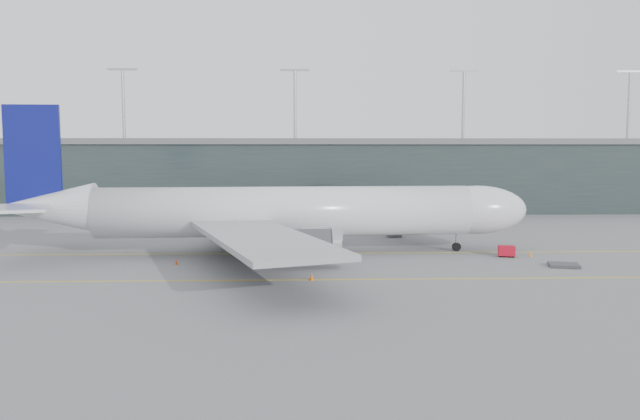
{
  "coord_description": "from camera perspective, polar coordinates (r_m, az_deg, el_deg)",
  "views": [
    {
      "loc": [
        5.75,
        -81.82,
        13.2
      ],
      "look_at": [
        8.4,
        -4.0,
        5.5
      ],
      "focal_mm": 35.0,
      "sensor_mm": 36.0,
      "label": 1
    }
  ],
  "objects": [
    {
      "name": "ground",
      "position": [
        83.08,
        -5.91,
        -3.52
      ],
      "size": [
        320.0,
        320.0,
        0.0
      ],
      "primitive_type": "plane",
      "color": "#55565A",
      "rests_on": "ground"
    },
    {
      "name": "uld_c",
      "position": [
        93.51,
        -5.72,
        -1.89
      ],
      "size": [
        2.52,
        2.3,
        1.86
      ],
      "rotation": [
        0.0,
        0.0,
        0.39
      ],
      "color": "#3F3E44",
      "rests_on": "ground"
    },
    {
      "name": "taxiline_a",
      "position": [
        79.14,
        -6.11,
        -3.98
      ],
      "size": [
        160.0,
        0.25,
        0.02
      ],
      "primitive_type": "cube",
      "color": "gold",
      "rests_on": "ground"
    },
    {
      "name": "main_aircraft",
      "position": [
        78.18,
        -3.59,
        -0.26
      ],
      "size": [
        65.67,
        61.68,
        18.42
      ],
      "rotation": [
        0.0,
        0.0,
        0.05
      ],
      "color": "silver",
      "rests_on": "ground"
    },
    {
      "name": "cone_tail",
      "position": [
        73.02,
        -13.02,
        -4.65
      ],
      "size": [
        0.41,
        0.41,
        0.65
      ],
      "primitive_type": "cone",
      "color": "#D7450B",
      "rests_on": "ground"
    },
    {
      "name": "jet_bridge",
      "position": [
        105.62,
        4.53,
        0.92
      ],
      "size": [
        15.06,
        42.67,
        6.04
      ],
      "rotation": [
        0.0,
        0.0,
        0.32
      ],
      "color": "#2F3034",
      "rests_on": "ground"
    },
    {
      "name": "taxiline_lead_main",
      "position": [
        102.67,
        -2.35,
        -1.74
      ],
      "size": [
        0.25,
        60.0,
        0.02
      ],
      "primitive_type": "cube",
      "color": "gold",
      "rests_on": "ground"
    },
    {
      "name": "terminal",
      "position": [
        140.05,
        -4.31,
        3.35
      ],
      "size": [
        240.0,
        36.0,
        29.0
      ],
      "color": "#1E2929",
      "rests_on": "ground"
    },
    {
      "name": "taxiline_b",
      "position": [
        63.47,
        -7.15,
        -6.39
      ],
      "size": [
        160.0,
        0.25,
        0.02
      ],
      "primitive_type": "cube",
      "color": "gold",
      "rests_on": "ground"
    },
    {
      "name": "cone_nose",
      "position": [
        80.67,
        18.7,
        -3.85
      ],
      "size": [
        0.38,
        0.38,
        0.61
      ],
      "primitive_type": "cone",
      "color": "orange",
      "rests_on": "ground"
    },
    {
      "name": "gse_cart",
      "position": [
        79.54,
        16.69,
        -3.59
      ],
      "size": [
        2.23,
        1.68,
        1.36
      ],
      "rotation": [
        0.0,
        0.0,
        -0.23
      ],
      "color": "#A30B1D",
      "rests_on": "ground"
    },
    {
      "name": "uld_a",
      "position": [
        94.49,
        -9.25,
        -1.88
      ],
      "size": [
        2.15,
        1.8,
        1.8
      ],
      "rotation": [
        0.0,
        0.0,
        -0.12
      ],
      "color": "#3F3E44",
      "rests_on": "ground"
    },
    {
      "name": "uld_b",
      "position": [
        95.38,
        -6.79,
        -1.76
      ],
      "size": [
        2.41,
        2.15,
        1.84
      ],
      "rotation": [
        0.0,
        0.0,
        0.31
      ],
      "color": "#3F3E44",
      "rests_on": "ground"
    },
    {
      "name": "baggage_dolly",
      "position": [
        75.21,
        21.39,
        -4.7
      ],
      "size": [
        3.75,
        3.28,
        0.32
      ],
      "primitive_type": "cube",
      "rotation": [
        0.0,
        0.0,
        -0.24
      ],
      "color": "#323237",
      "rests_on": "ground"
    },
    {
      "name": "cone_wing_port",
      "position": [
        95.4,
        0.09,
        -2.1
      ],
      "size": [
        0.42,
        0.42,
        0.67
      ],
      "primitive_type": "cone",
      "color": "#FB600D",
      "rests_on": "ground"
    },
    {
      "name": "cone_wing_stbd",
      "position": [
        62.93,
        -0.77,
        -6.11
      ],
      "size": [
        0.47,
        0.47,
        0.76
      ],
      "primitive_type": "cone",
      "color": "#D25D0B",
      "rests_on": "ground"
    }
  ]
}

